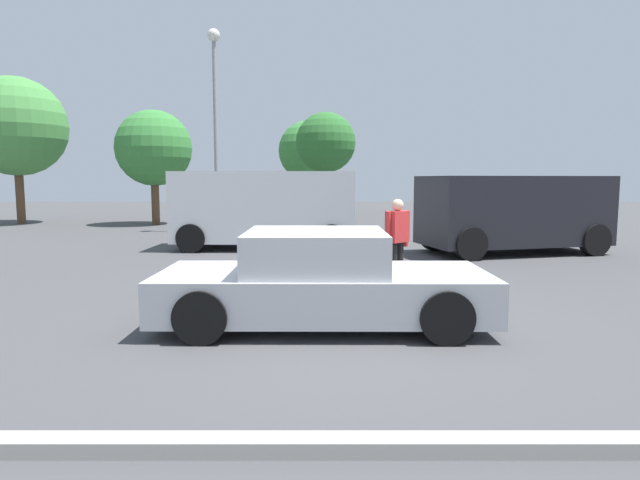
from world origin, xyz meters
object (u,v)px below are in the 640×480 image
(sedan_foreground, at_px, (319,282))
(van_white, at_px, (263,207))
(suv_dark, at_px, (510,211))
(dog, at_px, (163,281))
(pedestrian, at_px, (394,235))
(light_post_near, at_px, (212,98))

(sedan_foreground, distance_m, van_white, 8.10)
(sedan_foreground, height_order, suv_dark, suv_dark)
(dog, height_order, van_white, van_white)
(suv_dark, distance_m, pedestrian, 5.61)
(pedestrian, height_order, light_post_near, light_post_near)
(suv_dark, height_order, pedestrian, suv_dark)
(sedan_foreground, height_order, light_post_near, light_post_near)
(light_post_near, bearing_deg, dog, -83.60)
(sedan_foreground, bearing_deg, light_post_near, 106.85)
(pedestrian, distance_m, light_post_near, 11.83)
(suv_dark, height_order, light_post_near, light_post_near)
(dog, xyz_separation_m, light_post_near, (-1.23, 10.98, 4.49))
(van_white, distance_m, suv_dark, 6.57)
(sedan_foreground, bearing_deg, dog, 147.45)
(dog, distance_m, pedestrian, 4.07)
(suv_dark, bearing_deg, van_white, 157.53)
(dog, bearing_deg, sedan_foreground, -111.54)
(dog, height_order, suv_dark, suv_dark)
(sedan_foreground, xyz_separation_m, suv_dark, (4.98, 6.96, 0.52))
(van_white, xyz_separation_m, pedestrian, (2.89, -5.27, -0.22))
(sedan_foreground, xyz_separation_m, dog, (-2.52, 1.62, -0.29))
(dog, height_order, pedestrian, pedestrian)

